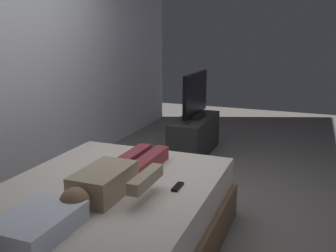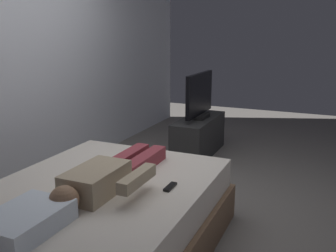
% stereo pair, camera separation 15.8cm
% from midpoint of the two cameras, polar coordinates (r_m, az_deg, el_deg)
% --- Properties ---
extents(ground_plane, '(10.00, 10.00, 0.00)m').
position_cam_midpoint_polar(ground_plane, '(3.51, 2.07, -12.91)').
color(ground_plane, slate).
extents(back_wall, '(6.40, 0.10, 2.80)m').
position_cam_midpoint_polar(back_wall, '(4.34, -16.64, 10.94)').
color(back_wall, silver).
rests_on(back_wall, ground).
extents(bed, '(1.98, 1.53, 0.54)m').
position_cam_midpoint_polar(bed, '(2.83, -8.99, -14.21)').
color(bed, brown).
rests_on(bed, ground).
extents(pillow, '(0.48, 0.34, 0.12)m').
position_cam_midpoint_polar(pillow, '(2.21, -18.99, -13.53)').
color(pillow, white).
rests_on(pillow, bed).
extents(person, '(1.26, 0.46, 0.18)m').
position_cam_midpoint_polar(person, '(2.66, -7.36, -7.55)').
color(person, tan).
rests_on(person, bed).
extents(remote, '(0.15, 0.04, 0.02)m').
position_cam_midpoint_polar(remote, '(2.64, 2.07, -9.27)').
color(remote, black).
rests_on(remote, bed).
extents(tv_stand, '(1.10, 0.40, 0.50)m').
position_cam_midpoint_polar(tv_stand, '(5.00, 5.60, -1.57)').
color(tv_stand, '#2D2D2D').
rests_on(tv_stand, ground).
extents(tv, '(0.88, 0.20, 0.59)m').
position_cam_midpoint_polar(tv, '(4.89, 5.75, 4.48)').
color(tv, black).
rests_on(tv, tv_stand).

